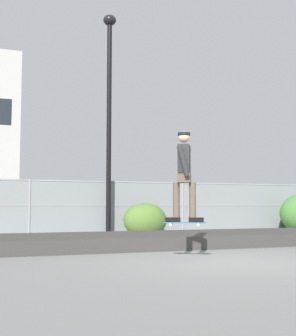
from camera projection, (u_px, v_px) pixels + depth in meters
The scene contains 8 objects.
ground_plane at pixel (222, 261), 8.36m from camera, with size 120.00×120.00×0.00m, color slate.
gravel_berm at pixel (154, 240), 11.58m from camera, with size 13.00×2.83×0.31m, color #3D3A38.
skateboard at pixel (185, 223), 8.69m from camera, with size 0.79×0.57×0.07m.
skater at pixel (184, 170), 8.77m from camera, with size 0.68×0.62×1.73m.
chain_fence at pixel (111, 208), 15.47m from camera, with size 26.71×0.06×1.85m.
street_lamp at pixel (109, 99), 15.41m from camera, with size 0.44×0.44×7.49m.
parked_car_mid at pixel (144, 210), 18.61m from camera, with size 4.54×2.23×1.66m.
shrub_left at pixel (145, 220), 14.67m from camera, with size 1.41×1.16×1.09m.
Camera 1 is at (-4.19, -7.48, 1.01)m, focal length 49.14 mm.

